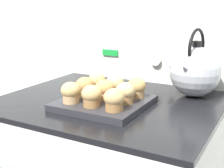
# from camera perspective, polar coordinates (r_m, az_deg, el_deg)

# --- Properties ---
(wall_back) EXTENTS (8.00, 0.05, 2.40)m
(wall_back) POSITION_cam_1_polar(r_m,az_deg,el_deg) (1.45, 7.45, 12.98)
(wall_back) COLOR silver
(wall_back) RESTS_ON ground_plane
(control_panel) EXTENTS (0.77, 0.07, 0.21)m
(control_panel) POSITION_cam_1_polar(r_m,az_deg,el_deg) (1.42, 6.49, 4.72)
(control_panel) COLOR silver
(control_panel) RESTS_ON stove_range
(muffin_pan) EXTENTS (0.28, 0.28, 0.02)m
(muffin_pan) POSITION_cam_1_polar(r_m,az_deg,el_deg) (1.07, -1.43, -3.46)
(muffin_pan) COLOR #28282D
(muffin_pan) RESTS_ON stove_range
(muffin_r0_c0) EXTENTS (0.07, 0.07, 0.07)m
(muffin_r0_c0) POSITION_cam_1_polar(r_m,az_deg,el_deg) (1.04, -7.53, -1.54)
(muffin_r0_c0) COLOR tan
(muffin_r0_c0) RESTS_ON muffin_pan
(muffin_r0_c1) EXTENTS (0.07, 0.07, 0.07)m
(muffin_r0_c1) POSITION_cam_1_polar(r_m,az_deg,el_deg) (0.99, -3.74, -2.19)
(muffin_r0_c1) COLOR olive
(muffin_r0_c1) RESTS_ON muffin_pan
(muffin_r0_c2) EXTENTS (0.07, 0.07, 0.07)m
(muffin_r0_c2) POSITION_cam_1_polar(r_m,az_deg,el_deg) (0.95, 0.40, -2.89)
(muffin_r0_c2) COLOR olive
(muffin_r0_c2) RESTS_ON muffin_pan
(muffin_r1_c0) EXTENTS (0.07, 0.07, 0.07)m
(muffin_r1_c0) POSITION_cam_1_polar(r_m,az_deg,el_deg) (1.10, -5.00, -0.54)
(muffin_r1_c0) COLOR tan
(muffin_r1_c0) RESTS_ON muffin_pan
(muffin_r1_c1) EXTENTS (0.07, 0.07, 0.07)m
(muffin_r1_c1) POSITION_cam_1_polar(r_m,az_deg,el_deg) (1.06, -1.36, -1.07)
(muffin_r1_c1) COLOR tan
(muffin_r1_c1) RESTS_ON muffin_pan
(muffin_r1_c2) EXTENTS (0.07, 0.07, 0.07)m
(muffin_r1_c2) POSITION_cam_1_polar(r_m,az_deg,el_deg) (1.02, 2.43, -1.64)
(muffin_r1_c2) COLOR olive
(muffin_r1_c2) RESTS_ON muffin_pan
(muffin_r2_c0) EXTENTS (0.07, 0.07, 0.07)m
(muffin_r2_c0) POSITION_cam_1_polar(r_m,az_deg,el_deg) (1.17, -2.78, 0.34)
(muffin_r2_c0) COLOR olive
(muffin_r2_c0) RESTS_ON muffin_pan
(muffin_r2_c1) EXTENTS (0.07, 0.07, 0.07)m
(muffin_r2_c1) POSITION_cam_1_polar(r_m,az_deg,el_deg) (1.13, 0.53, -0.17)
(muffin_r2_c1) COLOR tan
(muffin_r2_c1) RESTS_ON muffin_pan
(muffin_r2_c2) EXTENTS (0.07, 0.07, 0.07)m
(muffin_r2_c2) POSITION_cam_1_polar(r_m,az_deg,el_deg) (1.09, 4.51, -0.69)
(muffin_r2_c2) COLOR #A37A4C
(muffin_r2_c2) RESTS_ON muffin_pan
(tea_kettle) EXTENTS (0.19, 0.22, 0.26)m
(tea_kettle) POSITION_cam_1_polar(r_m,az_deg,el_deg) (1.21, 14.91, 2.37)
(tea_kettle) COLOR #ADAFB5
(tea_kettle) RESTS_ON stove_range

